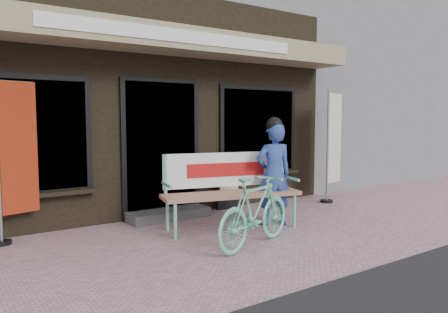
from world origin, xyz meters
TOP-DOWN VIEW (x-y plane):
  - ground at (0.00, 0.00)m, footprint 70.00×70.00m
  - storefront at (0.00, 4.96)m, footprint 7.00×6.77m
  - neighbor_right_near at (8.50, 5.50)m, footprint 10.00×7.00m
  - bench at (0.49, 0.79)m, footprint 2.06×0.97m
  - person at (1.11, 0.54)m, footprint 0.63×0.50m
  - bicycle at (0.20, -0.17)m, footprint 1.53×0.84m
  - nobori_red at (-2.17, 1.75)m, footprint 0.63×0.29m
  - nobori_cream at (3.29, 1.33)m, footprint 0.63×0.28m
  - menu_stand at (1.21, 1.86)m, footprint 0.43×0.13m

SIDE VIEW (x-z plane):
  - ground at x=0.00m, z-range 0.00..0.00m
  - menu_stand at x=1.21m, z-range 0.01..0.85m
  - bicycle at x=0.20m, z-range 0.00..0.89m
  - bench at x=0.49m, z-range 0.09..1.18m
  - person at x=1.11m, z-range -0.01..1.59m
  - nobori_cream at x=3.29m, z-range 0.03..2.15m
  - nobori_red at x=-2.17m, z-range 0.03..2.16m
  - neighbor_right_near at x=8.50m, z-range 0.00..5.60m
  - storefront at x=0.00m, z-range -0.01..5.99m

